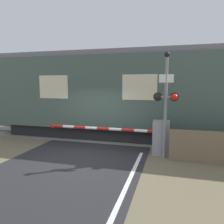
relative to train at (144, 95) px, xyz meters
name	(u,v)px	position (x,y,z in m)	size (l,w,h in m)	color
ground_plane	(82,157)	(-1.78, -3.42, -2.12)	(80.00, 80.00, 0.00)	#6B6047
track_bed	(108,135)	(-1.78, 0.00, -2.09)	(36.00, 3.20, 0.13)	slate
train	(144,95)	(0.00, 0.00, 0.00)	(14.48, 2.93, 4.14)	black
crossing_barrier	(152,136)	(0.65, -2.36, -1.44)	(4.92, 0.44, 1.29)	gray
signal_post	(166,99)	(1.10, -2.73, -0.01)	(0.86, 0.26, 3.71)	gray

